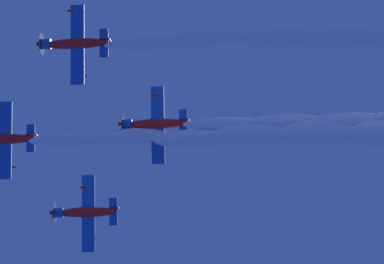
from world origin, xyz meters
name	(u,v)px	position (x,y,z in m)	size (l,w,h in m)	color
airplane_lead	(1,139)	(5.59, 3.21, 79.89)	(7.26, 7.30, 3.81)	red
airplane_left_wingman	(73,44)	(-7.18, 0.30, 79.02)	(7.28, 7.34, 3.87)	red
airplane_right_wingman	(85,212)	(9.09, -7.89, 79.18)	(7.27, 7.31, 3.82)	red
airplane_slot_tail	(154,124)	(-2.85, -10.51, 79.84)	(7.24, 7.34, 3.94)	red
smoke_trail_lead	(322,135)	(-9.64, -26.51, 78.52)	(23.33, 43.07, 4.06)	white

